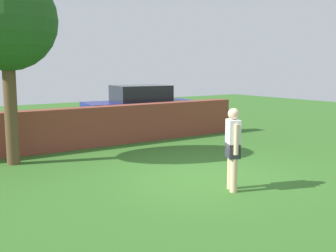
{
  "coord_description": "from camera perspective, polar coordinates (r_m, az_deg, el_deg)",
  "views": [
    {
      "loc": [
        -5.63,
        -6.7,
        2.4
      ],
      "look_at": [
        -0.06,
        1.33,
        1.0
      ],
      "focal_mm": 44.19,
      "sensor_mm": 36.0,
      "label": 1
    }
  ],
  "objects": [
    {
      "name": "person",
      "position": [
        8.09,
        8.94,
        -2.66
      ],
      "size": [
        0.36,
        0.49,
        1.62
      ],
      "rotation": [
        0.0,
        0.0,
        -2.06
      ],
      "color": "beige",
      "rests_on": "ground"
    },
    {
      "name": "brick_wall",
      "position": [
        12.32,
        -14.75,
        -0.5
      ],
      "size": [
        12.75,
        0.5,
        1.21
      ],
      "primitive_type": "cube",
      "color": "brown",
      "rests_on": "ground"
    },
    {
      "name": "car",
      "position": [
        15.58,
        -3.76,
        2.48
      ],
      "size": [
        4.38,
        2.34,
        1.72
      ],
      "rotation": [
        0.0,
        0.0,
        3.01
      ],
      "color": "navy",
      "rests_on": "ground"
    },
    {
      "name": "tree",
      "position": [
        10.83,
        -21.45,
        13.29
      ],
      "size": [
        2.43,
        2.43,
        4.73
      ],
      "color": "brown",
      "rests_on": "ground"
    },
    {
      "name": "ground_plane",
      "position": [
        9.08,
        5.17,
        -7.22
      ],
      "size": [
        40.0,
        40.0,
        0.0
      ],
      "primitive_type": "plane",
      "color": "#336623"
    }
  ]
}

